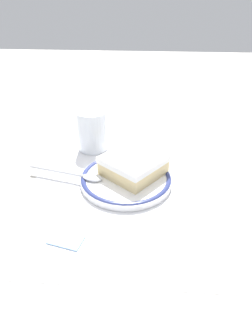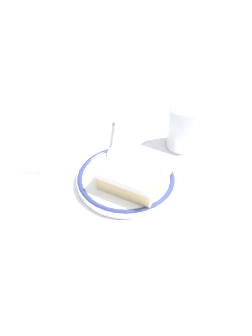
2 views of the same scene
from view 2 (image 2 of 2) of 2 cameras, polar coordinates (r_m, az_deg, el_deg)
ground_plane at (r=0.61m, az=3.06°, el=-1.56°), size 2.40×2.40×0.00m
placemat at (r=0.61m, az=3.07°, el=-1.50°), size 0.53×0.34×0.00m
plate at (r=0.59m, az=0.00°, el=-1.78°), size 0.17×0.17×0.01m
cake_slice at (r=0.57m, az=1.62°, el=-0.76°), size 0.14×0.14×0.04m
spoon at (r=0.65m, az=-1.95°, el=3.93°), size 0.05×0.15×0.01m
cup at (r=0.66m, az=9.75°, el=6.55°), size 0.06×0.06×0.09m
napkin at (r=0.53m, az=-14.02°, el=-10.68°), size 0.15×0.16×0.00m
sugar_packet at (r=0.65m, az=-14.94°, el=0.84°), size 0.04×0.06×0.01m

